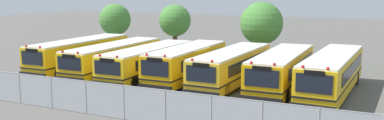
{
  "coord_description": "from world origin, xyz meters",
  "views": [
    {
      "loc": [
        13.93,
        -28.53,
        6.77
      ],
      "look_at": [
        0.23,
        0.0,
        1.6
      ],
      "focal_mm": 40.44,
      "sensor_mm": 36.0,
      "label": 1
    }
  ],
  "objects": [
    {
      "name": "ground_plane",
      "position": [
        0.0,
        0.0,
        0.0
      ],
      "size": [
        160.0,
        160.0,
        0.0
      ],
      "primitive_type": "plane",
      "color": "#595651"
    },
    {
      "name": "school_bus_0",
      "position": [
        -10.35,
        0.07,
        1.43
      ],
      "size": [
        2.68,
        11.16,
        2.72
      ],
      "rotation": [
        0.0,
        0.0,
        3.16
      ],
      "color": "yellow",
      "rests_on": "ground_plane"
    },
    {
      "name": "school_bus_1",
      "position": [
        -6.76,
        -0.03,
        1.35
      ],
      "size": [
        2.73,
        11.28,
        2.55
      ],
      "rotation": [
        0.0,
        0.0,
        3.16
      ],
      "color": "yellow",
      "rests_on": "ground_plane"
    },
    {
      "name": "school_bus_2",
      "position": [
        -3.33,
        -0.25,
        1.33
      ],
      "size": [
        2.64,
        11.04,
        2.52
      ],
      "rotation": [
        0.0,
        0.0,
        3.15
      ],
      "color": "yellow",
      "rests_on": "ground_plane"
    },
    {
      "name": "school_bus_3",
      "position": [
        -0.08,
        -0.21,
        1.42
      ],
      "size": [
        2.63,
        9.98,
        2.71
      ],
      "rotation": [
        0.0,
        0.0,
        3.16
      ],
      "color": "#EAA80C",
      "rests_on": "ground_plane"
    },
    {
      "name": "school_bus_4",
      "position": [
        3.42,
        -0.06,
        1.39
      ],
      "size": [
        2.59,
        10.69,
        2.64
      ],
      "rotation": [
        0.0,
        0.0,
        3.13
      ],
      "color": "yellow",
      "rests_on": "ground_plane"
    },
    {
      "name": "school_bus_5",
      "position": [
        6.97,
        0.01,
        1.43
      ],
      "size": [
        2.73,
        10.59,
        2.71
      ],
      "rotation": [
        0.0,
        0.0,
        3.16
      ],
      "color": "#EAA80C",
      "rests_on": "ground_plane"
    },
    {
      "name": "school_bus_6",
      "position": [
        10.24,
        0.16,
        1.46
      ],
      "size": [
        2.75,
        11.73,
        2.78
      ],
      "rotation": [
        0.0,
        0.0,
        3.11
      ],
      "color": "yellow",
      "rests_on": "ground_plane"
    },
    {
      "name": "tree_0",
      "position": [
        -14.88,
        11.54,
        3.4
      ],
      "size": [
        3.53,
        3.53,
        5.21
      ],
      "color": "#4C3823",
      "rests_on": "ground_plane"
    },
    {
      "name": "tree_1",
      "position": [
        -6.9,
        11.03,
        3.62
      ],
      "size": [
        3.34,
        3.31,
        5.27
      ],
      "color": "#4C3823",
      "rests_on": "ground_plane"
    },
    {
      "name": "tree_2",
      "position": [
        2.83,
        8.96,
        3.76
      ],
      "size": [
        3.85,
        3.85,
        5.71
      ],
      "color": "#4C3823",
      "rests_on": "ground_plane"
    },
    {
      "name": "chainlink_fence",
      "position": [
        -0.03,
        -10.29,
        0.97
      ],
      "size": [
        27.39,
        0.07,
        1.87
      ],
      "color": "#9EA0A3",
      "rests_on": "ground_plane"
    }
  ]
}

